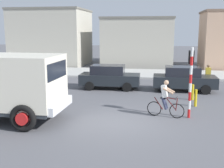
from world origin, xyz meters
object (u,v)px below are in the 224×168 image
traffic_light_pole (191,73)px  bollard_near (196,98)px  pedestrian_near_kerb (208,76)px  cyclist (165,99)px  car_white_mid (109,77)px  car_red_near (184,79)px  truck_foreground (2,83)px  bollard_far (193,92)px

traffic_light_pole → bollard_near: size_ratio=3.56×
pedestrian_near_kerb → bollard_near: size_ratio=1.80×
cyclist → traffic_light_pole: traffic_light_pole is taller
car_white_mid → pedestrian_near_kerb: size_ratio=2.49×
cyclist → pedestrian_near_kerb: cyclist is taller
car_red_near → car_white_mid: (-4.91, 0.03, 0.00)m
traffic_light_pole → car_red_near: traffic_light_pole is taller
car_white_mid → traffic_light_pole: bearing=-51.3°
truck_foreground → car_white_mid: 8.35m
traffic_light_pole → pedestrian_near_kerb: 7.42m
traffic_light_pole → truck_foreground: bearing=-168.2°
truck_foreground → pedestrian_near_kerb: truck_foreground is taller
traffic_light_pole → bollard_far: (0.54, 3.39, -1.62)m
truck_foreground → cyclist: 7.31m
car_white_mid → bollard_near: bearing=-36.4°
bollard_near → bollard_far: size_ratio=1.00×
truck_foreground → car_red_near: bearing=41.8°
truck_foreground → traffic_light_pole: traffic_light_pole is taller
traffic_light_pole → car_red_near: 5.95m
cyclist → car_red_near: bearing=77.5°
truck_foreground → car_red_near: truck_foreground is taller
truck_foreground → car_red_near: size_ratio=1.37×
truck_foreground → bollard_near: (8.70, 3.69, -1.22)m
traffic_light_pole → bollard_far: size_ratio=3.56×
cyclist → bollard_near: bearing=52.7°
car_red_near → bollard_far: bearing=-83.0°
traffic_light_pole → pedestrian_near_kerb: traffic_light_pole is taller
cyclist → pedestrian_near_kerb: 7.79m
traffic_light_pole → car_white_mid: traffic_light_pole is taller
pedestrian_near_kerb → bollard_far: bearing=-111.0°
traffic_light_pole → bollard_far: bearing=81.0°
pedestrian_near_kerb → bollard_near: pedestrian_near_kerb is taller
cyclist → bollard_near: (1.61, 2.11, -0.41)m
cyclist → bollard_far: 3.89m
bollard_near → car_white_mid: bearing=143.6°
cyclist → car_white_mid: cyclist is taller
car_red_near → pedestrian_near_kerb: (1.71, 1.24, 0.03)m
car_white_mid → bollard_far: 5.77m
cyclist → traffic_light_pole: size_ratio=0.54×
traffic_light_pole → car_red_near: (0.24, 5.81, -1.25)m
traffic_light_pole → car_red_near: bearing=87.6°
cyclist → traffic_light_pole: 1.62m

